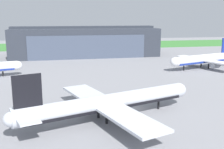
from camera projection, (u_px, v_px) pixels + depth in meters
ground_plane at (137, 108)px, 68.30m from camera, size 440.00×440.00×0.00m
grass_field_strip at (79, 45)px, 219.43m from camera, size 440.00×56.00×0.08m
maintenance_hangar at (85, 42)px, 162.51m from camera, size 84.22×32.97×17.37m
airliner_near_right at (109, 103)px, 60.23m from camera, size 42.99×36.97×12.20m
airliner_far_right at (203, 59)px, 121.19m from camera, size 35.73×30.39×13.11m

